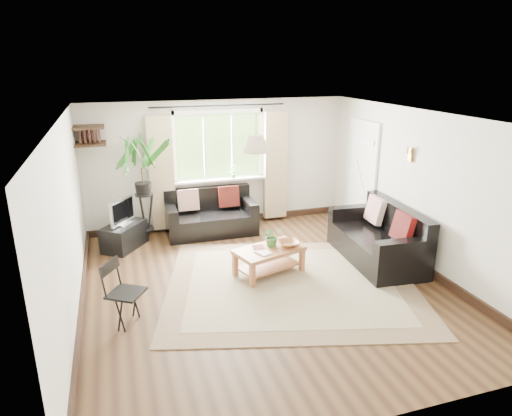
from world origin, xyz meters
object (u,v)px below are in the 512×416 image
object	(u,v)px
palm_stand	(143,190)
folding_chair	(126,294)
sofa_right	(377,235)
tv_stand	(124,236)
coffee_table	(269,261)
sofa_back	(211,214)

from	to	relation	value
palm_stand	folding_chair	bearing A→B (deg)	-99.28
sofa_right	tv_stand	world-z (taller)	sofa_right
tv_stand	coffee_table	bearing A→B (deg)	-93.55
sofa_right	palm_stand	world-z (taller)	palm_stand
sofa_back	tv_stand	bearing A→B (deg)	-170.97
tv_stand	palm_stand	size ratio (longest dim) A/B	0.43
sofa_right	tv_stand	bearing A→B (deg)	-110.95
folding_chair	coffee_table	bearing A→B (deg)	-36.83
coffee_table	tv_stand	distance (m)	2.65
sofa_back	coffee_table	world-z (taller)	sofa_back
sofa_back	folding_chair	xyz separation A→B (m)	(-1.62, -2.72, 0.02)
palm_stand	folding_chair	world-z (taller)	palm_stand
sofa_right	folding_chair	size ratio (longest dim) A/B	2.23
palm_stand	sofa_back	bearing A→B (deg)	-0.21
tv_stand	folding_chair	size ratio (longest dim) A/B	0.98
sofa_back	coffee_table	size ratio (longest dim) A/B	1.61
sofa_back	palm_stand	size ratio (longest dim) A/B	0.87
tv_stand	palm_stand	xyz separation A→B (m)	(0.39, 0.24, 0.72)
coffee_table	palm_stand	bearing A→B (deg)	130.25
tv_stand	folding_chair	world-z (taller)	folding_chair
sofa_back	tv_stand	xyz separation A→B (m)	(-1.57, -0.24, -0.17)
sofa_right	tv_stand	distance (m)	4.22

